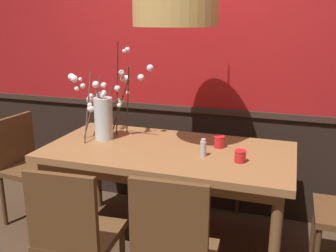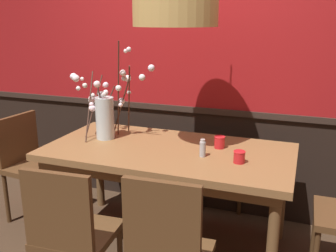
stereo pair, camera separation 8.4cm
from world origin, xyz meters
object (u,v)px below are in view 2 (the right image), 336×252
vase_with_blossoms (105,111)px  pendant_lamp (175,3)px  dining_table (168,160)px  chair_near_side_right (168,252)px  candle_holder_nearer_center (220,142)px  chair_near_side_left (71,231)px  condiment_bottle (203,148)px  candle_holder_nearer_edge (239,157)px  chair_head_west_end (29,160)px  chair_far_side_right (226,147)px

vase_with_blossoms → pendant_lamp: pendant_lamp is taller
dining_table → chair_near_side_right: (0.32, -0.87, -0.15)m
candle_holder_nearer_center → chair_near_side_left: bearing=-122.2°
chair_near_side_left → condiment_bottle: 1.00m
chair_near_side_left → pendant_lamp: pendant_lamp is taller
vase_with_blossoms → pendant_lamp: size_ratio=0.79×
pendant_lamp → chair_near_side_right: bearing=-72.9°
candle_holder_nearer_center → condiment_bottle: size_ratio=0.72×
candle_holder_nearer_center → candle_holder_nearer_edge: candle_holder_nearer_center is taller
vase_with_blossoms → candle_holder_nearer_edge: vase_with_blossoms is taller
dining_table → candle_holder_nearer_center: candle_holder_nearer_center is taller
condiment_bottle → pendant_lamp: (-0.23, 0.08, 0.95)m
condiment_bottle → candle_holder_nearer_edge: bearing=-7.2°
candle_holder_nearer_edge → dining_table: bearing=168.8°
chair_head_west_end → chair_near_side_right: 1.80m
dining_table → vase_with_blossoms: 0.63m
chair_head_west_end → dining_table: bearing=0.1°
chair_far_side_right → candle_holder_nearer_center: 0.80m
chair_far_side_right → condiment_bottle: chair_far_side_right is taller
dining_table → condiment_bottle: bearing=-14.8°
dining_table → chair_near_side_left: chair_near_side_left is taller
dining_table → chair_near_side_right: size_ratio=1.84×
candle_holder_nearer_edge → chair_far_side_right: bearing=105.9°
chair_head_west_end → condiment_bottle: size_ratio=7.24×
chair_head_west_end → chair_far_side_right: size_ratio=0.94×
vase_with_blossoms → candle_holder_nearer_center: size_ratio=8.50×
dining_table → candle_holder_nearer_edge: candle_holder_nearer_edge is taller
chair_far_side_right → condiment_bottle: size_ratio=7.71×
dining_table → condiment_bottle: size_ratio=14.38×
chair_head_west_end → vase_with_blossoms: 0.86m
dining_table → chair_far_side_right: chair_far_side_right is taller
chair_near_side_right → candle_holder_nearer_edge: chair_near_side_right is taller
candle_holder_nearer_center → pendant_lamp: size_ratio=0.09×
chair_near_side_left → dining_table: bearing=72.0°
chair_near_side_right → candle_holder_nearer_center: (0.03, 1.01, 0.28)m
chair_near_side_right → dining_table: bearing=110.2°
dining_table → chair_head_west_end: 1.28m
dining_table → pendant_lamp: 1.10m
chair_near_side_right → condiment_bottle: (-0.04, 0.79, 0.30)m
chair_near_side_left → condiment_bottle: (0.56, 0.78, 0.31)m
pendant_lamp → candle_holder_nearer_edge: bearing=-12.9°
chair_near_side_right → condiment_bottle: bearing=92.8°
chair_near_side_right → candle_holder_nearer_center: chair_near_side_right is taller
candle_holder_nearer_edge → pendant_lamp: size_ratio=0.09×
chair_head_west_end → condiment_bottle: chair_head_west_end is taller
chair_far_side_right → candle_holder_nearer_center: (0.09, -0.74, 0.29)m
candle_holder_nearer_edge → chair_near_side_left: bearing=-137.5°
chair_near_side_left → vase_with_blossoms: 1.08m
chair_far_side_right → chair_near_side_right: bearing=-87.9°
chair_head_west_end → chair_far_side_right: 1.76m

